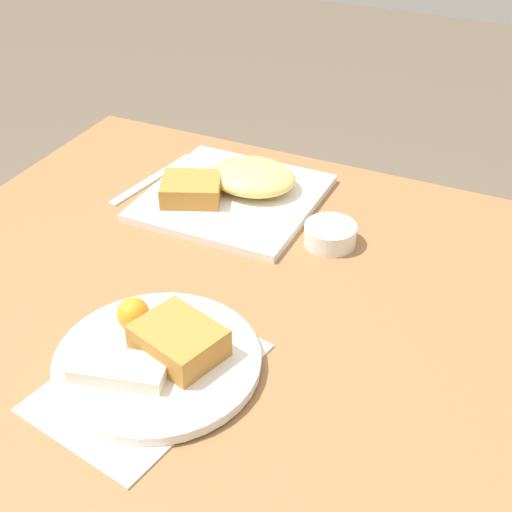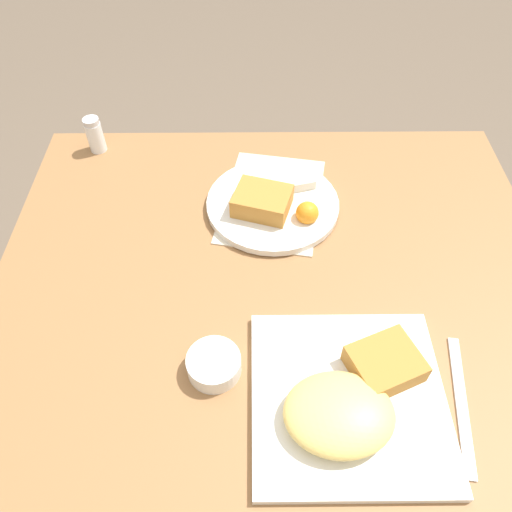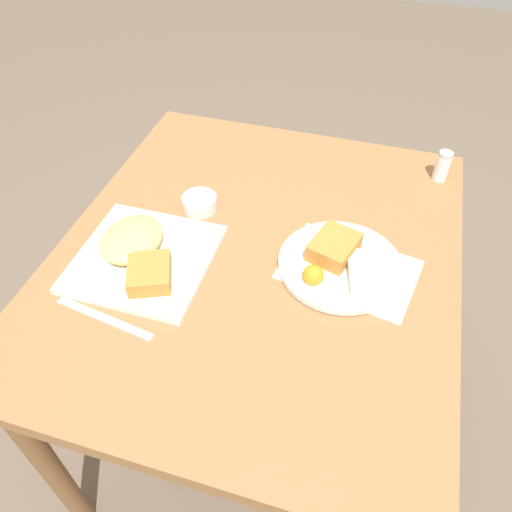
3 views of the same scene
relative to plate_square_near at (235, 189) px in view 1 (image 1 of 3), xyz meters
name	(u,v)px [view 1 (image 1 of 3)]	position (x,y,z in m)	size (l,w,h in m)	color
dining_table	(226,332)	(-0.10, 0.23, -0.11)	(1.00, 0.86, 0.75)	olive
menu_card	(147,376)	(-0.09, 0.43, -0.02)	(0.24, 0.30, 0.00)	beige
plate_square_near	(235,189)	(0.00, 0.00, 0.00)	(0.28, 0.28, 0.06)	white
plate_oval_far	(156,354)	(-0.09, 0.41, 0.00)	(0.26, 0.26, 0.05)	white
sauce_ramekin	(330,234)	(-0.20, 0.06, 0.00)	(0.08, 0.08, 0.03)	white
butter_knife	(153,179)	(0.17, 0.00, -0.02)	(0.05, 0.22, 0.00)	silver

